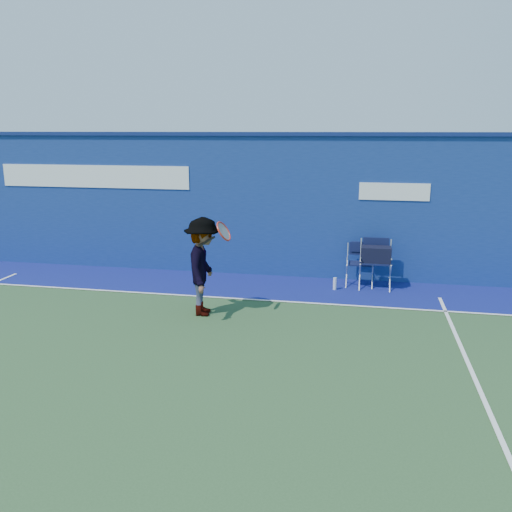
% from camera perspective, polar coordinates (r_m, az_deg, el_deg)
% --- Properties ---
extents(ground, '(80.00, 80.00, 0.00)m').
position_cam_1_polar(ground, '(7.67, -13.04, -11.29)').
color(ground, '#2D4E29').
rests_on(ground, ground).
extents(stadium_wall, '(24.00, 0.50, 3.08)m').
position_cam_1_polar(stadium_wall, '(12.01, -3.29, 5.60)').
color(stadium_wall, navy).
rests_on(stadium_wall, ground).
extents(out_of_bounds_strip, '(24.00, 1.80, 0.01)m').
position_cam_1_polar(out_of_bounds_strip, '(11.29, -4.57, -2.94)').
color(out_of_bounds_strip, navy).
rests_on(out_of_bounds_strip, ground).
extents(court_lines, '(24.00, 12.00, 0.01)m').
position_cam_1_polar(court_lines, '(8.17, -11.32, -9.56)').
color(court_lines, white).
rests_on(court_lines, out_of_bounds_strip).
extents(directors_chair_left, '(0.52, 0.48, 0.88)m').
position_cam_1_polar(directors_chair_left, '(11.28, 10.85, -1.66)').
color(directors_chair_left, silver).
rests_on(directors_chair_left, ground).
extents(directors_chair_right, '(0.59, 0.53, 0.99)m').
position_cam_1_polar(directors_chair_right, '(11.13, 12.43, -1.27)').
color(directors_chair_right, silver).
rests_on(directors_chair_right, ground).
extents(water_bottle, '(0.07, 0.07, 0.25)m').
position_cam_1_polar(water_bottle, '(10.94, 8.29, -2.92)').
color(water_bottle, silver).
rests_on(water_bottle, ground).
extents(tennis_player, '(0.92, 1.18, 1.70)m').
position_cam_1_polar(tennis_player, '(9.29, -5.56, -1.10)').
color(tennis_player, '#EA4738').
rests_on(tennis_player, ground).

